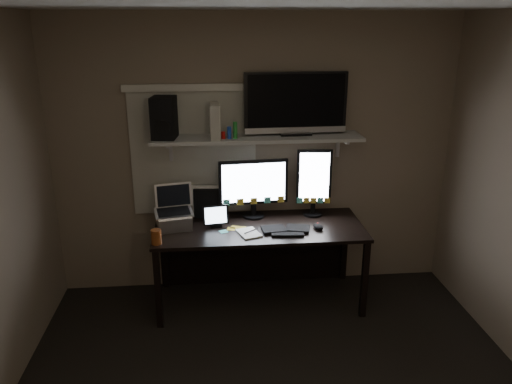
{
  "coord_description": "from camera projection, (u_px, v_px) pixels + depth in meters",
  "views": [
    {
      "loc": [
        -0.4,
        -2.54,
        2.41
      ],
      "look_at": [
        -0.04,
        1.25,
        1.1
      ],
      "focal_mm": 35.0,
      "sensor_mm": 36.0,
      "label": 1
    }
  ],
  "objects": [
    {
      "name": "back_wall",
      "position": [
        255.0,
        157.0,
        4.5
      ],
      "size": [
        3.6,
        0.0,
        3.6
      ],
      "primitive_type": "plane",
      "rotation": [
        1.57,
        0.0,
        0.0
      ],
      "color": "#756854",
      "rests_on": "floor"
    },
    {
      "name": "wall_shelf",
      "position": [
        257.0,
        138.0,
        4.27
      ],
      "size": [
        1.8,
        0.35,
        0.03
      ],
      "primitive_type": "cube",
      "color": "#AFAFAA",
      "rests_on": "back_wall"
    },
    {
      "name": "keyboard",
      "position": [
        286.0,
        229.0,
        4.22
      ],
      "size": [
        0.42,
        0.19,
        0.03
      ],
      "primitive_type": "cube",
      "rotation": [
        0.0,
        0.0,
        -0.08
      ],
      "color": "black",
      "rests_on": "desk"
    },
    {
      "name": "monitor_landscape",
      "position": [
        253.0,
        188.0,
        4.44
      ],
      "size": [
        0.62,
        0.12,
        0.54
      ],
      "primitive_type": "cube",
      "rotation": [
        0.0,
        0.0,
        0.09
      ],
      "color": "black",
      "rests_on": "desk"
    },
    {
      "name": "bottles",
      "position": [
        229.0,
        130.0,
        4.15
      ],
      "size": [
        0.22,
        0.12,
        0.14
      ],
      "primitive_type": null,
      "rotation": [
        0.0,
        0.0,
        0.32
      ],
      "color": "#A50F0C",
      "rests_on": "wall_shelf"
    },
    {
      "name": "speaker",
      "position": [
        164.0,
        118.0,
        4.13
      ],
      "size": [
        0.22,
        0.25,
        0.35
      ],
      "primitive_type": "cube",
      "rotation": [
        0.0,
        0.0,
        -0.13
      ],
      "color": "black",
      "rests_on": "wall_shelf"
    },
    {
      "name": "file_sorter",
      "position": [
        207.0,
        201.0,
        4.5
      ],
      "size": [
        0.23,
        0.12,
        0.29
      ],
      "primitive_type": "cube",
      "rotation": [
        0.0,
        0.0,
        -0.1
      ],
      "color": "black",
      "rests_on": "desk"
    },
    {
      "name": "ceiling",
      "position": [
        289.0,
        1.0,
        2.4
      ],
      "size": [
        3.6,
        3.6,
        0.0
      ],
      "primitive_type": "plane",
      "rotation": [
        3.14,
        0.0,
        0.0
      ],
      "color": "silver",
      "rests_on": "back_wall"
    },
    {
      "name": "tablet",
      "position": [
        216.0,
        216.0,
        4.28
      ],
      "size": [
        0.23,
        0.12,
        0.19
      ],
      "primitive_type": "cube",
      "rotation": [
        0.0,
        0.0,
        0.15
      ],
      "color": "black",
      "rests_on": "desk"
    },
    {
      "name": "cup",
      "position": [
        156.0,
        237.0,
        3.96
      ],
      "size": [
        0.1,
        0.1,
        0.12
      ],
      "primitive_type": "cylinder",
      "rotation": [
        0.0,
        0.0,
        -0.23
      ],
      "color": "brown",
      "rests_on": "desk"
    },
    {
      "name": "mouse",
      "position": [
        318.0,
        227.0,
        4.25
      ],
      "size": [
        0.1,
        0.13,
        0.04
      ],
      "primitive_type": "ellipsoid",
      "rotation": [
        0.0,
        0.0,
        0.3
      ],
      "color": "black",
      "rests_on": "desk"
    },
    {
      "name": "tv",
      "position": [
        296.0,
        104.0,
        4.24
      ],
      "size": [
        0.89,
        0.19,
        0.53
      ],
      "primitive_type": "cube",
      "rotation": [
        0.0,
        0.0,
        0.04
      ],
      "color": "black",
      "rests_on": "wall_shelf"
    },
    {
      "name": "monitor_portrait",
      "position": [
        314.0,
        182.0,
        4.47
      ],
      "size": [
        0.32,
        0.09,
        0.62
      ],
      "primitive_type": "cube",
      "rotation": [
        0.0,
        0.0,
        -0.09
      ],
      "color": "black",
      "rests_on": "desk"
    },
    {
      "name": "desk",
      "position": [
        258.0,
        239.0,
        4.49
      ],
      "size": [
        1.8,
        0.75,
        0.73
      ],
      "color": "black",
      "rests_on": "floor"
    },
    {
      "name": "game_console",
      "position": [
        215.0,
        121.0,
        4.16
      ],
      "size": [
        0.09,
        0.24,
        0.29
      ],
      "primitive_type": "cube",
      "rotation": [
        0.0,
        0.0,
        0.06
      ],
      "color": "beige",
      "rests_on": "wall_shelf"
    },
    {
      "name": "sticky_notes",
      "position": [
        234.0,
        230.0,
        4.23
      ],
      "size": [
        0.34,
        0.29,
        0.0
      ],
      "primitive_type": null,
      "rotation": [
        0.0,
        0.0,
        -0.32
      ],
      "color": "gold",
      "rests_on": "desk"
    },
    {
      "name": "laptop",
      "position": [
        173.0,
        209.0,
        4.22
      ],
      "size": [
        0.36,
        0.32,
        0.36
      ],
      "primitive_type": "cube",
      "rotation": [
        0.0,
        0.0,
        0.2
      ],
      "color": "silver",
      "rests_on": "desk"
    },
    {
      "name": "notepad",
      "position": [
        249.0,
        233.0,
        4.16
      ],
      "size": [
        0.22,
        0.26,
        0.01
      ],
      "primitive_type": "cube",
      "rotation": [
        0.0,
        0.0,
        0.32
      ],
      "color": "white",
      "rests_on": "desk"
    },
    {
      "name": "window_blinds",
      "position": [
        194.0,
        153.0,
        4.42
      ],
      "size": [
        1.1,
        0.02,
        1.1
      ],
      "primitive_type": "cube",
      "color": "beige",
      "rests_on": "back_wall"
    }
  ]
}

